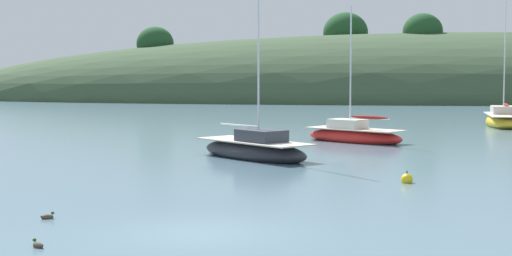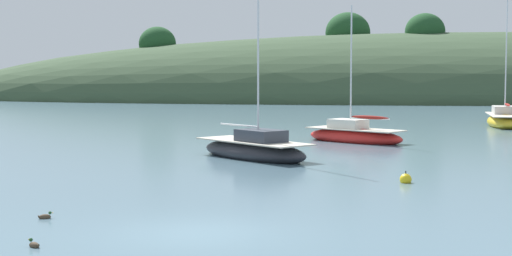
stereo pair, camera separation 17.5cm
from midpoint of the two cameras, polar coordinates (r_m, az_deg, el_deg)
The scene contains 8 objects.
ground_plane at distance 20.33m, azimuth -4.33°, elevation -7.60°, with size 400.00×400.00×0.00m, color slate.
far_shoreline_hill at distance 111.69m, azimuth 15.46°, elevation 2.02°, with size 150.00×36.00×21.47m.
sailboat_blue_center at distance 36.94m, azimuth -0.25°, elevation -1.57°, with size 6.43×6.55×10.16m.
sailboat_navy_dinghy at distance 45.67m, azimuth 6.99°, elevation -0.51°, with size 6.28×5.60×8.05m.
sailboat_orange_cutter at distance 60.45m, azimuth 17.42°, elevation 0.54°, with size 3.36×7.58×9.77m.
mooring_buoy_channel at distance 29.59m, azimuth 10.70°, elevation -3.68°, with size 0.44×0.44×0.54m.
duck_lone_left at distance 19.40m, azimuth -15.77°, elevation -8.17°, with size 0.38×0.35×0.24m.
duck_straggler at distance 22.94m, azimuth -15.07°, elevation -6.23°, with size 0.41×0.29×0.24m.
Camera 1 is at (2.85, -19.68, 4.18)m, focal length 55.25 mm.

